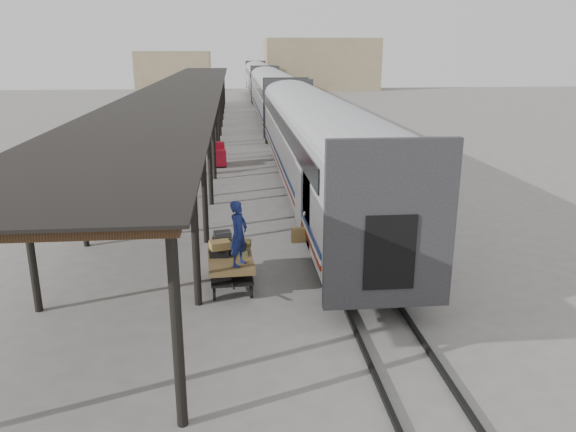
% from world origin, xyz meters
% --- Properties ---
extents(ground, '(160.00, 160.00, 0.00)m').
position_xyz_m(ground, '(0.00, 0.00, 0.00)').
color(ground, slate).
rests_on(ground, ground).
extents(train, '(3.45, 76.01, 4.01)m').
position_xyz_m(train, '(3.19, 33.79, 2.69)').
color(train, silver).
rests_on(train, ground).
extents(canopy, '(4.90, 64.30, 4.15)m').
position_xyz_m(canopy, '(-3.40, 24.00, 4.00)').
color(canopy, '#422B19').
rests_on(canopy, ground).
extents(rails, '(1.54, 150.00, 0.12)m').
position_xyz_m(rails, '(3.20, 34.00, 0.06)').
color(rails, black).
rests_on(rails, ground).
extents(building_far, '(18.00, 10.00, 8.00)m').
position_xyz_m(building_far, '(14.00, 78.00, 4.00)').
color(building_far, tan).
rests_on(building_far, ground).
extents(building_left, '(12.00, 8.00, 6.00)m').
position_xyz_m(building_left, '(-10.00, 82.00, 3.00)').
color(building_left, tan).
rests_on(building_left, ground).
extents(baggage_cart, '(1.37, 2.46, 0.86)m').
position_xyz_m(baggage_cart, '(-0.49, -0.79, 0.65)').
color(baggage_cart, brown).
rests_on(baggage_cart, ground).
extents(suitcase_stack, '(1.25, 1.20, 0.59)m').
position_xyz_m(suitcase_stack, '(-0.59, -0.41, 1.08)').
color(suitcase_stack, '#323234').
rests_on(suitcase_stack, baggage_cart).
extents(luggage_tug, '(1.03, 1.55, 1.31)m').
position_xyz_m(luggage_tug, '(-1.27, 16.36, 0.60)').
color(luggage_tug, maroon).
rests_on(luggage_tug, ground).
extents(porter, '(0.70, 0.79, 1.80)m').
position_xyz_m(porter, '(-0.24, -1.44, 1.76)').
color(porter, navy).
rests_on(porter, baggage_cart).
extents(pedestrian, '(1.15, 0.81, 1.81)m').
position_xyz_m(pedestrian, '(-3.18, 13.54, 0.90)').
color(pedestrian, black).
rests_on(pedestrian, ground).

